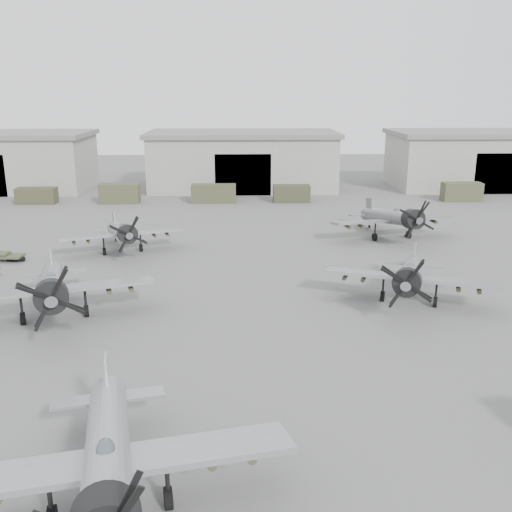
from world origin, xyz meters
The scene contains 13 objects.
ground centered at (0.00, 0.00, 0.00)m, with size 220.00×220.00×0.00m, color #545452.
hangar_center centered at (0.00, 61.96, 4.37)m, with size 29.00×14.80×8.70m.
hangar_right centered at (38.00, 61.96, 4.37)m, with size 29.00×14.80×8.70m.
support_truck_1 centered at (-28.05, 50.00, 1.06)m, with size 5.24×2.20×2.12m, color #3B3A26.
support_truck_2 centered at (-16.84, 50.00, 1.30)m, with size 5.34×2.20×2.60m, color #42452D.
support_truck_3 centered at (-4.06, 50.00, 1.22)m, with size 6.06×2.20×2.45m, color #41422B.
support_truck_4 centered at (6.61, 50.00, 1.15)m, with size 5.02×2.20×2.30m, color #373A26.
support_truck_6 centered at (30.24, 50.00, 1.27)m, with size 5.31×2.20×2.54m, color #44472E.
aircraft_near_1 centered at (-5.30, -10.11, 2.45)m, with size 13.57×12.22×5.39m.
aircraft_mid_1 centered at (-12.96, 8.47, 2.43)m, with size 13.36×12.02×5.35m.
aircraft_mid_2 centered at (11.48, 10.77, 2.23)m, with size 12.13×10.95×4.89m.
aircraft_far_0 centered at (-11.60, 24.79, 2.07)m, with size 11.31×10.20×4.55m.
aircraft_far_1 centered at (15.14, 29.09, 2.32)m, with size 12.84×11.56×5.10m.
Camera 1 is at (-0.65, -27.28, 14.84)m, focal length 40.00 mm.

